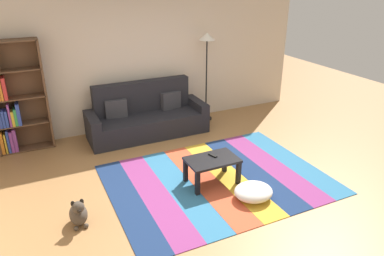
# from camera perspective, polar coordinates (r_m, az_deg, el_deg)

# --- Properties ---
(ground_plane) EXTENTS (14.00, 14.00, 0.00)m
(ground_plane) POSITION_cam_1_polar(r_m,az_deg,el_deg) (5.56, 1.76, -8.21)
(ground_plane) COLOR #9E7042
(back_wall) EXTENTS (6.80, 0.10, 2.70)m
(back_wall) POSITION_cam_1_polar(r_m,az_deg,el_deg) (7.27, -7.46, 10.77)
(back_wall) COLOR beige
(back_wall) RESTS_ON ground_plane
(rug) EXTENTS (3.22, 2.42, 0.01)m
(rug) POSITION_cam_1_polar(r_m,az_deg,el_deg) (5.58, 4.02, -8.06)
(rug) COLOR navy
(rug) RESTS_ON ground_plane
(couch) EXTENTS (2.26, 0.80, 1.00)m
(couch) POSITION_cam_1_polar(r_m,az_deg,el_deg) (7.02, -7.17, 1.67)
(couch) COLOR black
(couch) RESTS_ON ground_plane
(bookshelf) EXTENTS (0.90, 0.28, 1.93)m
(bookshelf) POSITION_cam_1_polar(r_m,az_deg,el_deg) (6.82, -26.61, 3.74)
(bookshelf) COLOR brown
(bookshelf) RESTS_ON ground_plane
(coffee_table) EXTENTS (0.75, 0.48, 0.39)m
(coffee_table) POSITION_cam_1_polar(r_m,az_deg,el_deg) (5.34, 3.18, -5.56)
(coffee_table) COLOR black
(coffee_table) RESTS_ON rug
(pouf) EXTENTS (0.55, 0.49, 0.20)m
(pouf) POSITION_cam_1_polar(r_m,az_deg,el_deg) (5.16, 9.66, -9.88)
(pouf) COLOR white
(pouf) RESTS_ON rug
(dog) EXTENTS (0.22, 0.35, 0.40)m
(dog) POSITION_cam_1_polar(r_m,az_deg,el_deg) (4.81, -17.49, -12.71)
(dog) COLOR #473D33
(dog) RESTS_ON ground_plane
(standing_lamp) EXTENTS (0.32, 0.32, 1.82)m
(standing_lamp) POSITION_cam_1_polar(r_m,az_deg,el_deg) (7.38, 2.36, 12.48)
(standing_lamp) COLOR black
(standing_lamp) RESTS_ON ground_plane
(tv_remote) EXTENTS (0.09, 0.16, 0.02)m
(tv_remote) POSITION_cam_1_polar(r_m,az_deg,el_deg) (5.38, 3.29, -4.32)
(tv_remote) COLOR black
(tv_remote) RESTS_ON coffee_table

